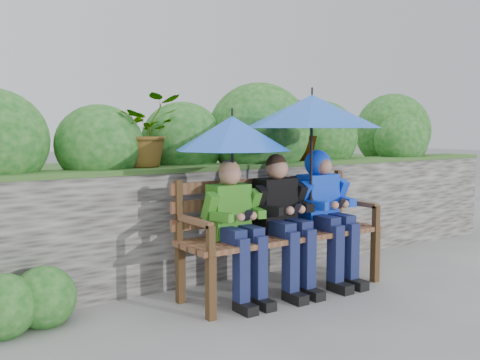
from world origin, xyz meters
TOP-DOWN VIEW (x-y plane):
  - ground at (0.00, 0.00)m, footprint 60.00×60.00m
  - garden_backdrop at (-0.02, 1.57)m, footprint 8.00×2.87m
  - park_bench at (0.37, 0.08)m, footprint 1.83×0.54m
  - boy_left at (-0.11, -0.01)m, footprint 0.47×0.55m
  - boy_middle at (0.35, -0.01)m, footprint 0.50×0.58m
  - boy_right at (0.84, 0.00)m, footprint 0.51×0.62m
  - umbrella_left at (-0.12, 0.04)m, footprint 0.91×0.91m
  - umbrella_right at (0.65, -0.02)m, footprint 1.15×1.15m

SIDE VIEW (x-z plane):
  - ground at x=0.00m, z-range 0.00..0.00m
  - park_bench at x=0.37m, z-range 0.07..1.03m
  - boy_left at x=-0.11m, z-range 0.08..1.19m
  - boy_middle at x=0.35m, z-range 0.07..1.23m
  - garden_backdrop at x=-0.02m, z-range -0.27..1.61m
  - boy_right at x=0.84m, z-range 0.12..1.29m
  - umbrella_left at x=-0.12m, z-range 0.92..1.72m
  - umbrella_right at x=0.65m, z-range 1.02..1.98m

